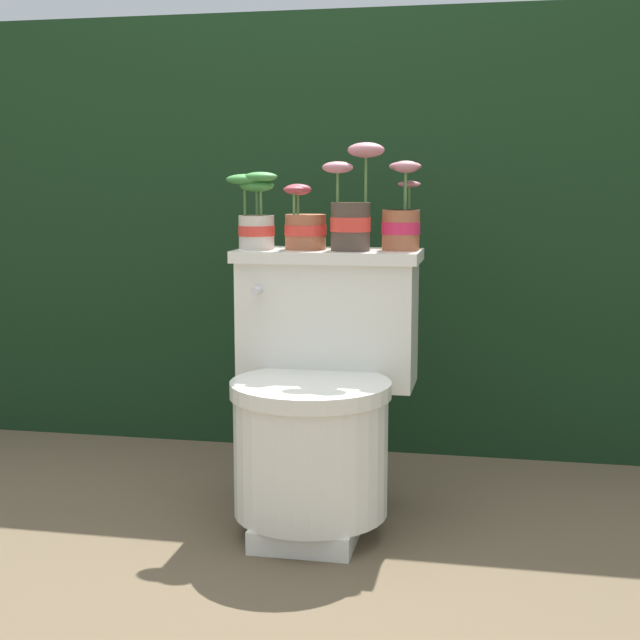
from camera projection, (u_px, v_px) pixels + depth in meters
name	position (u px, v px, depth m)	size (l,w,h in m)	color
ground_plane	(270.00, 537.00, 2.15)	(12.00, 12.00, 0.00)	brown
hedge_backdrop	(350.00, 230.00, 3.21)	(4.19, 0.89, 1.37)	black
toilet	(318.00, 396.00, 2.22)	(0.48, 0.54, 0.68)	silver
potted_plant_left	(255.00, 215.00, 2.31)	(0.14, 0.09, 0.20)	beige
potted_plant_midleft	(305.00, 227.00, 2.31)	(0.11, 0.11, 0.17)	#9E5638
potted_plant_middle	(351.00, 213.00, 2.25)	(0.15, 0.10, 0.27)	#47382D
potted_plant_midright	(402.00, 219.00, 2.27)	(0.10, 0.10, 0.23)	#9E5638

